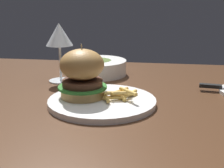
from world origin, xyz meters
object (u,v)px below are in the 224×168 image
at_px(burger_sandwich, 82,73).
at_px(wine_glass, 59,37).
at_px(main_plate, 102,102).
at_px(soup_bowl, 98,67).

height_order(burger_sandwich, wine_glass, wine_glass).
xyz_separation_m(burger_sandwich, wine_glass, (-0.11, 0.18, 0.06)).
height_order(main_plate, soup_bowl, soup_bowl).
distance_m(main_plate, soup_bowl, 0.30).
relative_size(main_plate, wine_glass, 1.47).
bearing_deg(soup_bowl, wine_glass, -132.56).
distance_m(burger_sandwich, soup_bowl, 0.29).
bearing_deg(main_plate, wine_glass, 130.57).
bearing_deg(soup_bowl, burger_sandwich, -86.25).
bearing_deg(soup_bowl, main_plate, -76.83).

